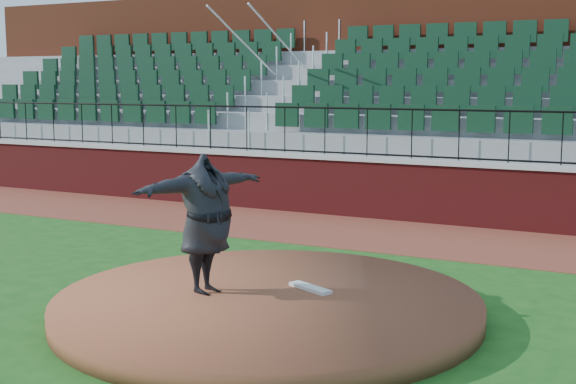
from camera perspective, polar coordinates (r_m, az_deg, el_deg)
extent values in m
plane|color=#1A4E16|center=(10.09, -3.97, -8.41)|extent=(90.00, 90.00, 0.00)
cube|color=brown|center=(14.83, 6.96, -3.06)|extent=(34.00, 3.20, 0.01)
cube|color=maroon|center=(16.22, 8.98, -0.01)|extent=(34.00, 0.35, 1.20)
cube|color=#B7B7B7|center=(16.14, 9.03, 2.27)|extent=(34.00, 0.45, 0.10)
cube|color=maroon|center=(21.38, 13.85, 7.58)|extent=(34.00, 0.50, 5.50)
cylinder|color=brown|center=(9.69, -1.52, -8.31)|extent=(5.25, 5.25, 0.25)
cube|color=silver|center=(9.92, 1.64, -7.05)|extent=(0.67, 0.42, 0.04)
imported|color=black|center=(9.65, -6.02, -2.33)|extent=(1.00, 2.22, 1.75)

